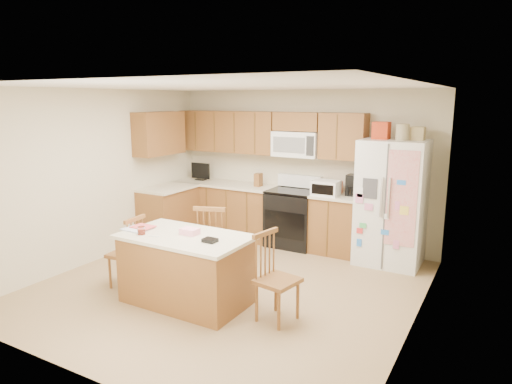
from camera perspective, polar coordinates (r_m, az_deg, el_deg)
The scene contains 9 objects.
ground at distance 5.98m, azimuth -3.40°, elevation -11.67°, with size 4.50×4.50×0.00m, color #9D7B53.
room_shell at distance 5.57m, azimuth -3.57°, elevation 2.09°, with size 4.60×4.60×2.52m.
cabinetry at distance 7.67m, azimuth -2.46°, elevation 0.72°, with size 3.36×1.56×2.15m.
stove at distance 7.44m, azimuth 4.63°, elevation -3.13°, with size 0.76×0.65×1.13m.
refrigerator at distance 6.79m, azimuth 16.59°, elevation -1.12°, with size 0.90×0.79×2.04m.
island at distance 5.45m, azimuth -8.74°, elevation -9.42°, with size 1.56×0.90×0.91m.
windsor_chair_left at distance 6.05m, azimuth -15.72°, elevation -7.38°, with size 0.41×0.43×0.92m.
windsor_chair_back at distance 6.03m, azimuth -5.33°, elevation -6.57°, with size 0.55×0.54×1.03m.
windsor_chair_right at distance 4.97m, azimuth 2.46°, elevation -10.86°, with size 0.47×0.49×0.97m.
Camera 1 is at (2.98, -4.61, 2.35)m, focal length 32.00 mm.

